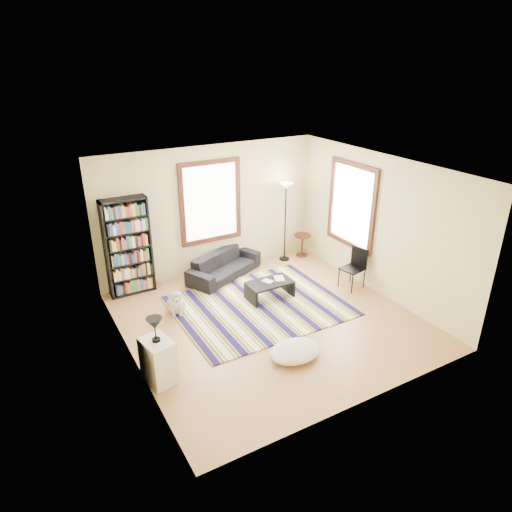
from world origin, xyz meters
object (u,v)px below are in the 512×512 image
side_table (302,245)px  white_cabinet (158,361)px  coffee_table (270,290)px  sofa (224,265)px  dog (175,300)px  bookshelf (128,247)px  floor_lamp (285,223)px  folding_chair (352,269)px  floor_cushion (295,351)px

side_table → white_cabinet: 5.28m
coffee_table → side_table: (1.77, 1.41, 0.09)m
sofa → dog: (-1.48, -0.95, 0.01)m
side_table → white_cabinet: size_ratio=0.77×
bookshelf → dog: size_ratio=3.69×
sofa → white_cabinet: 3.58m
side_table → white_cabinet: bearing=-148.5°
floor_lamp → side_table: floor_lamp is taller
side_table → sofa: bearing=-177.9°
sofa → side_table: bearing=-22.4°
coffee_table → folding_chair: bearing=-14.8°
folding_chair → sofa: bearing=129.5°
floor_cushion → white_cabinet: (-2.08, 0.53, 0.24)m
sofa → dog: dog is taller
coffee_table → side_table: bearing=38.6°
dog → sofa: bearing=46.4°
bookshelf → floor_cushion: bookshelf is taller
floor_lamp → white_cabinet: 4.91m
white_cabinet → dog: size_ratio=1.29×
floor_cushion → floor_lamp: (1.93, 3.31, 0.82)m
sofa → side_table: side_table is taller
coffee_table → side_table: size_ratio=1.67×
coffee_table → white_cabinet: bearing=-153.8°
sofa → floor_lamp: (1.63, 0.10, 0.67)m
bookshelf → coffee_table: size_ratio=2.22×
bookshelf → side_table: (4.08, -0.19, -0.73)m
floor_lamp → side_table: size_ratio=3.44×
floor_lamp → dog: 3.35m
floor_cushion → floor_lamp: bearing=59.8°
floor_cushion → dog: 2.55m
floor_lamp → bookshelf: bearing=177.3°
bookshelf → sofa: bearing=-7.9°
bookshelf → side_table: bearing=-2.7°
side_table → white_cabinet: white_cabinet is taller
coffee_table → side_table: 2.27m
side_table → dog: size_ratio=1.00×
sofa → floor_lamp: floor_lamp is taller
dog → bookshelf: bearing=125.0°
bookshelf → side_table: size_ratio=3.70×
floor_lamp → side_table: bearing=-2.8°
white_cabinet → dog: white_cabinet is taller
dog → floor_lamp: bearing=32.3°
sofa → white_cabinet: white_cabinet is taller
folding_chair → bookshelf: bearing=143.3°
white_cabinet → dog: bearing=50.8°
floor_cushion → floor_lamp: 3.91m
coffee_table → sofa: bearing=104.9°
floor_cushion → side_table: bearing=53.7°
floor_cushion → white_cabinet: white_cabinet is taller
floor_cushion → white_cabinet: 2.16m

